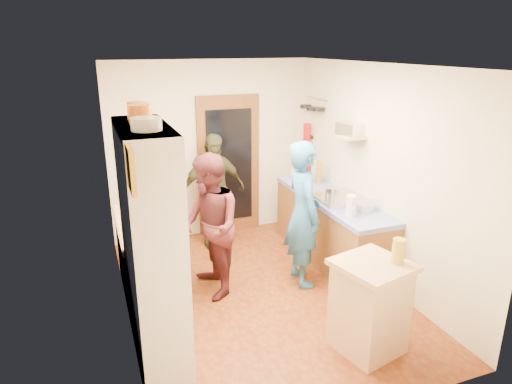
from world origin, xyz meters
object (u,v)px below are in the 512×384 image
hutch_body (152,253)px  island_base (369,309)px  person_left (211,225)px  person_back (214,191)px  person_hob (306,215)px  right_counter_base (330,231)px

hutch_body → island_base: 2.07m
person_left → person_back: person_left is taller
person_left → person_back: bearing=161.9°
island_base → person_back: (-0.71, 2.82, 0.39)m
person_hob → person_back: person_hob is taller
right_counter_base → person_left: bearing=-172.2°
hutch_body → island_base: hutch_body is taller
right_counter_base → person_back: size_ratio=1.34×
island_base → person_hob: person_hob is taller
right_counter_base → person_left: 1.77m
island_base → person_left: bearing=125.0°
island_base → right_counter_base: bearing=71.5°
right_counter_base → person_left: size_ratio=1.32×
island_base → person_back: bearing=104.1°
hutch_body → right_counter_base: hutch_body is taller
hutch_body → island_base: (1.90, -0.50, -0.67)m
person_back → hutch_body: bearing=-125.3°
hutch_body → person_left: hutch_body is taller
person_hob → person_left: size_ratio=1.06×
island_base → person_left: person_left is taller
hutch_body → person_hob: 2.12m
hutch_body → person_hob: bearing=24.6°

